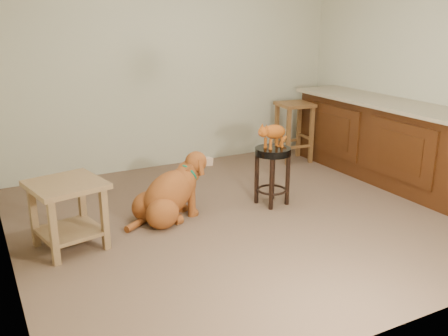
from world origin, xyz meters
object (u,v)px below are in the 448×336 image
padded_stool (273,164)px  side_table (68,205)px  tabby_kitten (273,133)px  wood_stool (294,131)px  golden_retriever (169,195)px

padded_stool → side_table: bearing=-178.1°
padded_stool → tabby_kitten: 0.33m
wood_stool → tabby_kitten: size_ratio=1.74×
side_table → golden_retriever: golden_retriever is taller
padded_stool → tabby_kitten: size_ratio=1.34×
tabby_kitten → side_table: bearing=172.3°
wood_stool → tabby_kitten: tabby_kitten is taller
padded_stool → golden_retriever: bearing=174.1°
padded_stool → wood_stool: wood_stool is taller
wood_stool → side_table: size_ratio=1.17×
golden_retriever → tabby_kitten: tabby_kitten is taller
side_table → golden_retriever: 1.00m
wood_stool → side_table: bearing=-158.2°
tabby_kitten → golden_retriever: bearing=164.4°
padded_stool → golden_retriever: size_ratio=0.59×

